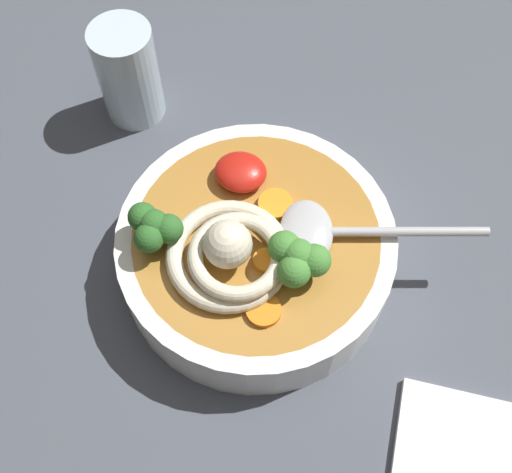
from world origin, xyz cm
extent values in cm
cube|color=#474C56|center=(0.00, 0.00, 1.30)|extent=(105.39, 105.39, 2.59)
cylinder|color=white|center=(1.63, -1.11, 5.47)|extent=(23.62, 23.62, 5.76)
cylinder|color=#B27A33|center=(1.63, -1.11, 5.70)|extent=(20.79, 20.79, 5.30)
torus|color=beige|center=(0.21, -3.68, 9.05)|extent=(10.19, 10.19, 1.41)
torus|color=beige|center=(0.87, -4.12, 10.18)|extent=(10.92, 10.92, 1.27)
sphere|color=beige|center=(0.21, -3.68, 10.88)|extent=(3.95, 3.95, 3.95)
ellipsoid|color=#B7B7BC|center=(5.63, -0.06, 9.15)|extent=(5.78, 6.92, 1.60)
cylinder|color=#B7B7BC|center=(12.88, 1.85, 9.15)|extent=(14.71, 4.59, 0.80)
ellipsoid|color=red|center=(-1.12, 4.15, 9.37)|extent=(4.55, 4.10, 2.05)
cylinder|color=#7A9E60|center=(-6.19, -3.41, 9.01)|extent=(1.23, 1.23, 1.32)
sphere|color=#2D6628|center=(-6.19, -3.41, 10.88)|extent=(2.43, 2.43, 2.43)
sphere|color=#2D6628|center=(-4.98, -3.41, 10.66)|extent=(2.43, 2.43, 2.43)
sphere|color=#2D6628|center=(-7.30, -2.97, 10.77)|extent=(2.43, 2.43, 2.43)
sphere|color=#2D6628|center=(-6.19, -4.62, 10.71)|extent=(2.43, 2.43, 2.43)
cylinder|color=#7A9E60|center=(5.57, -3.33, 9.07)|extent=(1.34, 1.34, 1.44)
sphere|color=#478938|center=(5.57, -3.33, 11.11)|extent=(2.64, 2.64, 2.64)
sphere|color=#478938|center=(6.89, -3.33, 10.87)|extent=(2.64, 2.64, 2.64)
sphere|color=#478938|center=(4.37, -2.85, 10.99)|extent=(2.64, 2.64, 2.64)
sphere|color=#478938|center=(5.57, -4.65, 10.92)|extent=(2.64, 2.64, 2.64)
cylinder|color=orange|center=(2.48, 2.09, 8.72)|extent=(2.93, 2.93, 0.75)
cylinder|color=orange|center=(3.89, -7.43, 8.61)|extent=(2.81, 2.81, 0.53)
cylinder|color=orange|center=(3.01, -3.26, 8.69)|extent=(2.09, 2.09, 0.67)
cylinder|color=silver|center=(-15.05, 13.48, 7.88)|extent=(6.01, 6.01, 10.57)
cube|color=white|center=(24.82, -13.53, 2.99)|extent=(17.42, 11.32, 0.80)
camera|label=1|loc=(8.23, -26.35, 56.11)|focal=45.95mm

